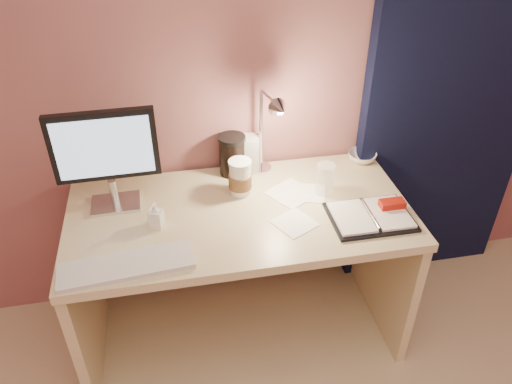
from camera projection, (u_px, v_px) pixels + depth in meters
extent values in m
plane|color=#A2625E|center=(222.00, 56.00, 2.04)|extent=(3.50, 0.00, 3.50)
cube|color=black|center=(457.00, 77.00, 2.24)|extent=(0.85, 0.08, 2.20)
cube|color=beige|center=(240.00, 215.00, 2.05)|extent=(1.40, 0.70, 0.04)
cube|color=beige|center=(86.00, 300.00, 2.15)|extent=(0.04, 0.66, 0.69)
cube|color=beige|center=(382.00, 259.00, 2.37)|extent=(0.04, 0.66, 0.69)
cube|color=beige|center=(230.00, 224.00, 2.50)|extent=(1.32, 0.03, 0.55)
cube|color=silver|center=(116.00, 204.00, 2.07)|extent=(0.20, 0.15, 0.01)
cylinder|color=silver|center=(114.00, 192.00, 2.03)|extent=(0.03, 0.03, 0.11)
cube|color=black|center=(104.00, 145.00, 1.91)|extent=(0.40, 0.04, 0.29)
cube|color=#A0BCDA|center=(104.00, 148.00, 1.89)|extent=(0.36, 0.01, 0.24)
cube|color=silver|center=(127.00, 266.00, 1.76)|extent=(0.48, 0.18, 0.02)
cube|color=black|center=(370.00, 217.00, 2.00)|extent=(0.33, 0.25, 0.01)
cube|color=white|center=(352.00, 217.00, 1.98)|extent=(0.14, 0.21, 0.01)
cube|color=white|center=(389.00, 213.00, 2.00)|extent=(0.14, 0.21, 0.01)
cube|color=#B3110F|center=(392.00, 204.00, 2.02)|extent=(0.10, 0.05, 0.03)
cube|color=white|center=(295.00, 223.00, 1.97)|extent=(0.20, 0.20, 0.00)
cube|color=white|center=(308.00, 193.00, 2.14)|extent=(0.18, 0.18, 0.00)
cube|color=white|center=(291.00, 193.00, 2.14)|extent=(0.24, 0.24, 0.00)
cylinder|color=white|center=(240.00, 179.00, 2.10)|extent=(0.09, 0.09, 0.15)
cylinder|color=brown|center=(240.00, 181.00, 2.11)|extent=(0.10, 0.10, 0.06)
cylinder|color=white|center=(240.00, 163.00, 2.06)|extent=(0.10, 0.10, 0.01)
cylinder|color=white|center=(325.00, 179.00, 2.11)|extent=(0.08, 0.08, 0.14)
imported|color=silver|center=(362.00, 157.00, 2.35)|extent=(0.18, 0.18, 0.04)
imported|color=white|center=(156.00, 215.00, 1.93)|extent=(0.07, 0.07, 0.11)
cylinder|color=black|center=(232.00, 157.00, 2.23)|extent=(0.12, 0.12, 0.17)
cube|color=silver|center=(247.00, 154.00, 2.25)|extent=(0.13, 0.11, 0.17)
cylinder|color=silver|center=(261.00, 168.00, 2.29)|extent=(0.10, 0.10, 0.02)
cylinder|color=silver|center=(261.00, 131.00, 2.18)|extent=(0.02, 0.02, 0.37)
cone|color=silver|center=(259.00, 112.00, 1.94)|extent=(0.09, 0.08, 0.08)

